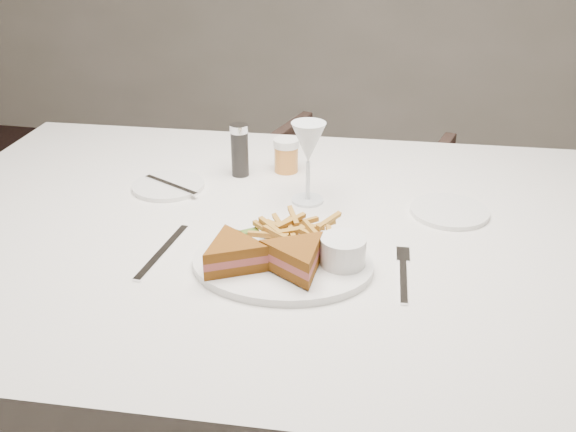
# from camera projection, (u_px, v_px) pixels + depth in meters

# --- Properties ---
(table) EXTENTS (1.64, 1.14, 0.75)m
(table) POSITION_uv_depth(u_px,v_px,m) (292.00, 375.00, 1.44)
(table) COLOR silver
(table) RESTS_ON ground
(chair_far) EXTENTS (0.74, 0.71, 0.63)m
(chair_far) POSITION_uv_depth(u_px,v_px,m) (345.00, 208.00, 2.32)
(chair_far) COLOR #4C372F
(chair_far) RESTS_ON ground
(table_setting) EXTENTS (0.77, 0.63, 0.18)m
(table_setting) POSITION_uv_depth(u_px,v_px,m) (288.00, 223.00, 1.20)
(table_setting) COLOR white
(table_setting) RESTS_ON table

